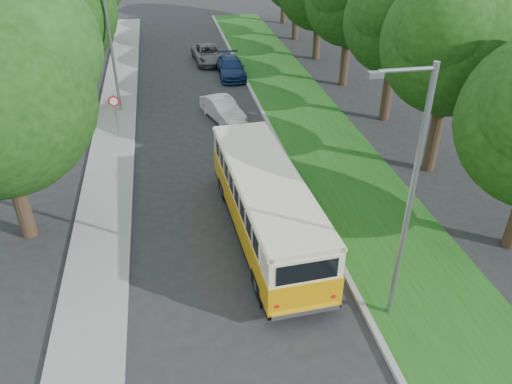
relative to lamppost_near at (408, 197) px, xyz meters
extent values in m
plane|color=#262628|center=(-4.21, 2.50, -4.37)|extent=(120.00, 120.00, 0.00)
cube|color=gray|center=(-0.61, 7.50, -4.29)|extent=(0.20, 70.00, 0.15)
cube|color=#1D4C14|center=(1.74, 7.50, -4.30)|extent=(4.50, 70.00, 0.13)
cube|color=gray|center=(-9.01, 7.50, -4.31)|extent=(2.20, 70.00, 0.12)
cylinder|color=#332319|center=(5.75, 8.50, -2.24)|extent=(0.56, 0.56, 4.26)
sphere|color=#14370C|center=(5.75, 8.50, 1.54)|extent=(5.98, 5.98, 5.98)
sphere|color=#14370C|center=(6.80, 9.10, 2.73)|extent=(4.49, 4.49, 4.49)
sphere|color=#14370C|center=(4.86, 7.75, 2.29)|extent=(4.19, 4.19, 4.19)
cylinder|color=#332319|center=(6.08, 14.50, -2.39)|extent=(0.56, 0.56, 3.95)
sphere|color=#14370C|center=(6.08, 14.50, 1.13)|extent=(5.61, 5.61, 5.61)
sphere|color=#14370C|center=(5.24, 13.80, 1.83)|extent=(3.92, 3.92, 3.92)
cylinder|color=#332319|center=(5.69, 20.50, -2.44)|extent=(0.56, 0.56, 3.86)
sphere|color=#14370C|center=(5.69, 20.50, 1.05)|extent=(5.64, 5.64, 5.64)
cylinder|color=#332319|center=(5.59, 26.50, -2.58)|extent=(0.56, 0.56, 3.58)
cylinder|color=#332319|center=(5.46, 32.50, -2.53)|extent=(0.56, 0.56, 3.68)
cylinder|color=#332319|center=(5.84, 38.50, -2.34)|extent=(0.56, 0.56, 4.05)
cylinder|color=#332319|center=(-11.71, 6.50, -2.53)|extent=(0.56, 0.56, 3.68)
sphere|color=#14370C|center=(-10.52, 7.18, 2.54)|extent=(5.10, 5.10, 5.10)
cylinder|color=#332319|center=(-11.71, 20.50, -2.53)|extent=(0.56, 0.56, 3.68)
sphere|color=#14370C|center=(-11.71, 20.50, 1.18)|extent=(6.80, 6.80, 6.80)
cylinder|color=#332319|center=(-11.71, 32.50, -2.53)|extent=(0.56, 0.56, 3.68)
cylinder|color=gray|center=(0.09, 0.00, -0.37)|extent=(0.16, 0.16, 8.00)
cylinder|color=gray|center=(-0.61, 0.00, 3.48)|extent=(1.40, 0.10, 0.10)
cube|color=gray|center=(-1.36, 0.00, 3.41)|extent=(0.35, 0.16, 0.14)
cylinder|color=gray|center=(-8.81, 18.50, -0.62)|extent=(0.16, 0.16, 7.50)
cylinder|color=gray|center=(-8.71, 14.50, -3.12)|extent=(0.06, 0.06, 2.50)
cone|color=red|center=(-8.71, 14.46, -2.22)|extent=(0.56, 0.02, 0.56)
cone|color=white|center=(-8.71, 14.44, -2.22)|extent=(0.40, 0.02, 0.40)
imported|color=#B1B2B6|center=(-1.77, 9.99, -3.74)|extent=(2.68, 3.99, 1.26)
imported|color=silver|center=(-2.99, 16.15, -3.75)|extent=(2.38, 3.96, 1.23)
imported|color=navy|center=(-1.44, 23.59, -3.73)|extent=(1.85, 4.40, 1.27)
imported|color=#575A5E|center=(-2.65, 27.19, -3.74)|extent=(2.40, 4.65, 1.25)
camera|label=1|loc=(-6.05, -10.28, 7.04)|focal=35.00mm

